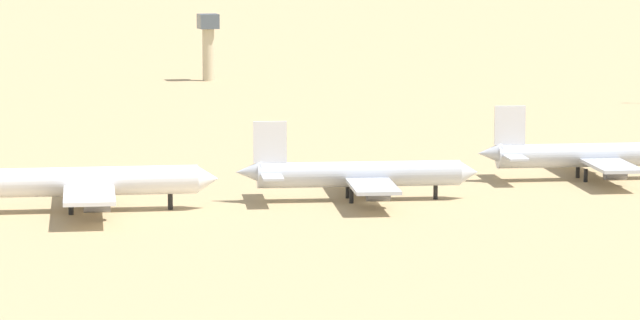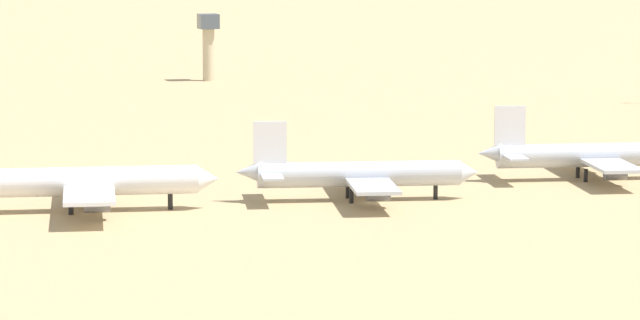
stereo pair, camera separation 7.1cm
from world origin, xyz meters
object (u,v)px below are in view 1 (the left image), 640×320
parked_jet_white_4 (357,174)px  parked_jet_white_5 (589,155)px  control_tower (208,40)px  parked_jet_navy_3 (79,182)px

parked_jet_white_4 → parked_jet_white_5: 44.36m
control_tower → parked_jet_white_5: bearing=-83.1°
parked_jet_navy_3 → parked_jet_white_5: 86.10m
parked_jet_navy_3 → parked_jet_white_5: (85.72, 8.03, -0.35)m
parked_jet_white_5 → control_tower: bearing=105.7°
parked_jet_navy_3 → parked_jet_white_5: parked_jet_navy_3 is taller
parked_jet_white_4 → control_tower: bearing=94.3°
parked_jet_white_5 → control_tower: control_tower is taller
parked_jet_white_4 → parked_jet_navy_3: bearing=-172.3°
parked_jet_white_4 → parked_jet_white_5: size_ratio=0.99×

